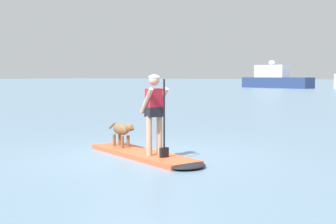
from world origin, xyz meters
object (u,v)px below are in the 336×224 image
person_paddler (155,109)px  moored_boat_port (275,79)px  paddleboard (148,156)px  dog (122,130)px

person_paddler → moored_boat_port: size_ratio=0.16×
paddleboard → dog: bearing=160.7°
paddleboard → moored_boat_port: 56.80m
person_paddler → moored_boat_port: 56.96m
paddleboard → moored_boat_port: (-18.19, 53.80, 1.17)m
moored_boat_port → dog: bearing=-72.2°
paddleboard → person_paddler: 1.05m
person_paddler → moored_boat_port: moored_boat_port is taller
paddleboard → moored_boat_port: moored_boat_port is taller
person_paddler → paddleboard: bearing=160.7°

